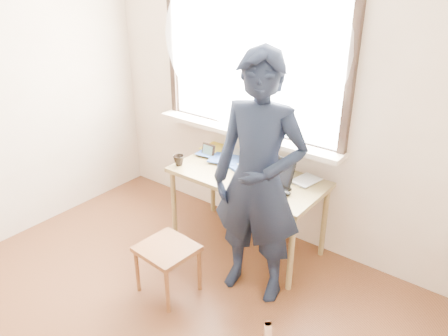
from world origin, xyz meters
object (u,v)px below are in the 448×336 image
Objects in this scene: mug_dark at (179,160)px; person at (258,182)px; mug_white at (248,160)px; laptop at (271,179)px; desk at (247,183)px; work_chair at (167,254)px.

mug_dark is 0.05× the size of person.
laptop is at bearing -28.28° from mug_white.
mug_white reaches higher than desk.
laptop is 3.92× the size of mug_dark.
laptop reaches higher than desk.
laptop reaches higher than mug_dark.
desk is 3.08× the size of work_chair.
mug_dark is (-0.83, -0.17, -0.01)m from laptop.
work_chair is at bearing -98.04° from desk.
mug_white is 0.60m from mug_dark.
mug_white is 1.09m from work_chair.
mug_dark is at bearing -161.01° from desk.
mug_dark is 0.89m from work_chair.
laptop is 0.44m from person.
person is at bearing -49.74° from mug_white.
laptop is at bearing 11.38° from mug_dark.
desk is at bearing 172.33° from laptop.
person reaches higher than work_chair.
person is at bearing 41.37° from work_chair.
work_chair is 0.88m from person.
laptop is 0.85m from mug_dark.
mug_dark is 0.23× the size of work_chair.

